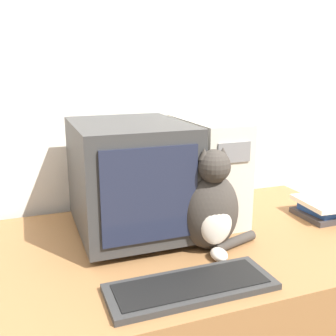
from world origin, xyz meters
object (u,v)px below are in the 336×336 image
Objects in this scene: book_stack at (321,209)px; computer_tower at (207,168)px; crt_monitor at (130,177)px; pen at (160,277)px; keyboard at (191,286)px; cat at (211,208)px.

computer_tower is at bearing 156.32° from book_stack.
computer_tower is at bearing 10.62° from crt_monitor.
book_stack is at bearing 16.40° from pen.
computer_tower is at bearing 60.34° from keyboard.
computer_tower is 0.91× the size of keyboard.
crt_monitor is 0.48m from keyboard.
computer_tower is 0.32m from cat.
crt_monitor is 1.03× the size of keyboard.
cat is at bearing -112.97° from computer_tower.
cat is at bearing -46.93° from crt_monitor.
computer_tower is 0.49m from book_stack.
book_stack is (0.71, 0.31, 0.03)m from keyboard.
keyboard is at bearing -53.78° from pen.
cat is (0.16, 0.21, 0.14)m from keyboard.
pen is at bearing -91.79° from crt_monitor.
crt_monitor reaches higher than pen.
crt_monitor is 0.41m from pen.
keyboard is (0.05, -0.44, -0.20)m from crt_monitor.
cat is 0.29m from pen.
pen is (-0.06, 0.08, -0.01)m from keyboard.
keyboard is at bearing -83.42° from crt_monitor.
cat is (0.21, -0.23, -0.06)m from crt_monitor.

